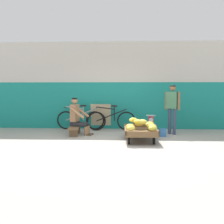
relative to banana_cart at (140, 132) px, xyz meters
The scene contains 13 objects.
ground_plane 0.95m from the banana_cart, 135.40° to the right, with size 80.00×80.00×0.00m, color #A39E93.
back_wall 2.63m from the banana_cart, 106.56° to the left, with size 16.00×0.30×3.05m.
banana_cart is the anchor object (origin of this frame).
banana_pile 0.29m from the banana_cart, 78.04° to the right, with size 0.85×1.11×0.26m.
low_bench 2.12m from the banana_cart, 157.24° to the left, with size 0.38×1.12×0.27m.
vendor_seated 2.06m from the banana_cart, 156.80° to the left, with size 0.72×0.57×1.14m.
plastic_crate 1.08m from the banana_cart, 68.41° to the left, with size 0.36×0.28×0.30m.
weighing_scale 1.10m from the banana_cart, 68.38° to the left, with size 0.30×0.30×0.29m.
bicycle_near_left 2.67m from the banana_cart, 137.15° to the left, with size 1.66×0.48×0.86m.
bicycle_far_left 1.89m from the banana_cart, 117.40° to the left, with size 1.66×0.48×0.86m.
sign_board 2.36m from the banana_cart, 122.20° to the left, with size 0.70×0.21×0.89m.
customer_adult 1.63m from the banana_cart, 44.11° to the left, with size 0.42×0.35×1.53m.
shopping_bag 0.93m from the banana_cart, 39.41° to the left, with size 0.18×0.12×0.24m, color #3370B7.
Camera 1 is at (0.22, -6.29, 1.40)m, focal length 40.99 mm.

